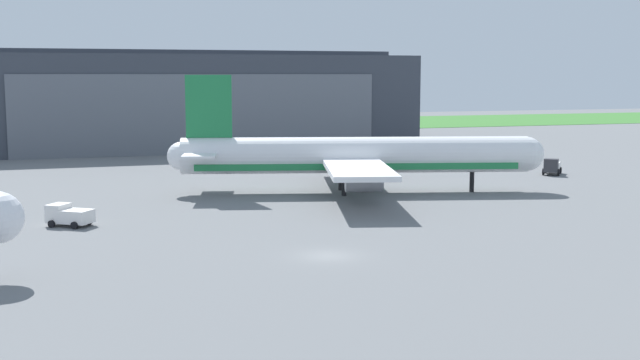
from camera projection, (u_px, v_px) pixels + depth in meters
ground_plane at (327, 256)px, 62.39m from camera, size 440.00×440.00×0.00m
grass_field_strip at (137, 127)px, 215.59m from camera, size 440.00×56.00×0.08m
maintenance_hangar at (184, 100)px, 161.10m from camera, size 85.12×42.28×18.91m
airliner_far_right at (357, 157)px, 95.13m from camera, size 43.80×37.50×14.04m
ops_van at (69, 215)px, 74.54m from camera, size 4.57×4.14×2.04m
fuel_bowser at (552, 166)px, 113.04m from camera, size 4.13×4.37×2.34m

